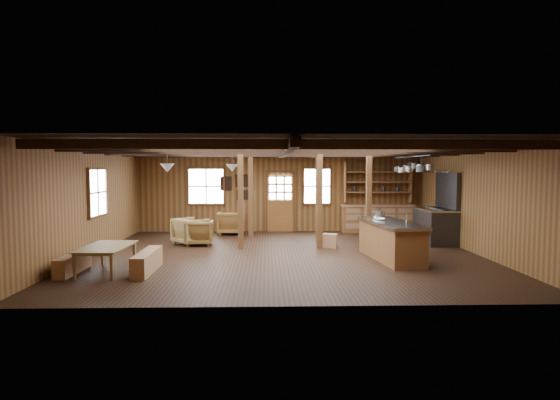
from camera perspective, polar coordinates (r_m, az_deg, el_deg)
name	(u,v)px	position (r m, az deg, el deg)	size (l,w,h in m)	color
room	(285,201)	(12.01, 0.63, -0.13)	(10.04, 9.04, 2.84)	black
ceiling_joists	(285,151)	(12.17, 0.60, 5.96)	(9.80, 8.82, 0.18)	black
timber_posts	(300,196)	(14.11, 2.41, 0.48)	(3.95, 2.35, 2.80)	#4E2A16
back_door	(280,207)	(16.49, 0.03, -0.82)	(1.02, 0.08, 2.15)	brown
window_back_left	(206,186)	(16.58, -8.99, 1.65)	(1.32, 0.06, 1.32)	white
window_back_right	(317,186)	(16.54, 4.54, 1.68)	(1.02, 0.06, 1.32)	white
window_left	(97,193)	(13.27, -21.39, 0.85)	(0.14, 1.24, 1.32)	white
notice_boards	(238,185)	(16.47, -5.19, 1.81)	(1.08, 0.03, 0.90)	silver
back_counter	(377,215)	(16.71, 11.79, -1.80)	(2.55, 0.60, 2.45)	brown
pendant_lamps	(202,168)	(13.09, -9.45, 3.89)	(1.86, 2.36, 0.66)	#303033
pot_rack	(411,168)	(12.97, 15.72, 3.83)	(0.39, 3.00, 0.45)	#303033
kitchen_island	(391,240)	(11.82, 13.37, -4.80)	(1.19, 2.59, 1.20)	brown
step_stool	(330,241)	(13.33, 6.11, -4.96)	(0.44, 0.31, 0.39)	olive
commercial_range	(438,220)	(14.78, 18.66, -2.36)	(0.90, 1.75, 2.16)	#303033
dining_table	(108,259)	(10.82, -20.23, -6.78)	(1.63, 0.91, 0.57)	olive
bench_wall	(73,263)	(11.10, -23.92, -7.08)	(0.27, 1.44, 0.40)	olive
bench_aisle	(147,262)	(10.59, -15.89, -7.26)	(0.31, 1.63, 0.45)	olive
armchair_a	(199,233)	(13.84, -9.81, -3.97)	(0.77, 0.79, 0.72)	brown
armchair_b	(230,223)	(15.93, -6.12, -2.81)	(0.82, 0.84, 0.77)	brown
armchair_c	(191,231)	(14.06, -10.85, -3.73)	(0.83, 0.86, 0.78)	olive
counter_pot	(379,214)	(12.71, 12.00, -1.67)	(0.29, 0.29, 0.18)	#B3B5BA
bowl	(380,219)	(11.92, 12.12, -2.32)	(0.24, 0.24, 0.06)	silver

